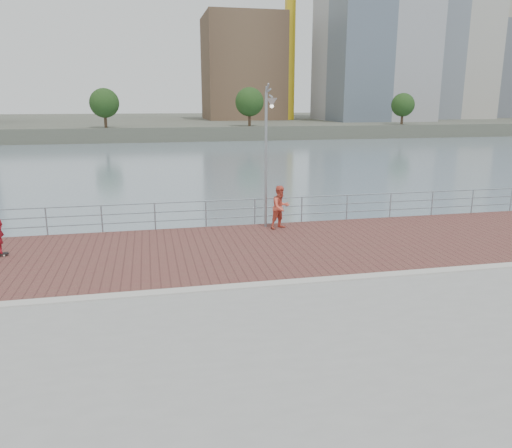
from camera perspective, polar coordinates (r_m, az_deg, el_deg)
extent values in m
plane|color=slate|center=(15.10, 1.65, -14.08)|extent=(400.00, 400.00, 0.00)
cube|color=gray|center=(10.52, 8.70, -21.69)|extent=(40.00, 24.00, 2.00)
cube|color=brown|center=(17.60, -1.10, -2.84)|extent=(40.00, 6.80, 0.02)
cube|color=#B7B5AD|center=(14.26, 1.71, -6.87)|extent=(40.00, 0.40, 0.06)
cube|color=#4C5142|center=(135.59, -11.03, 11.27)|extent=(320.00, 95.00, 2.50)
cylinder|color=#8C9EA8|center=(20.82, -22.83, 0.24)|extent=(0.06, 0.06, 1.10)
cylinder|color=#8C9EA8|center=(20.53, -17.20, 0.54)|extent=(0.06, 0.06, 1.10)
cylinder|color=#8C9EA8|center=(20.44, -11.47, 0.83)|extent=(0.06, 0.06, 1.10)
cylinder|color=#8C9EA8|center=(20.56, -5.75, 1.12)|extent=(0.06, 0.06, 1.10)
cylinder|color=#8C9EA8|center=(20.88, -0.14, 1.39)|extent=(0.06, 0.06, 1.10)
cylinder|color=#8C9EA8|center=(21.39, 5.24, 1.64)|extent=(0.06, 0.06, 1.10)
cylinder|color=#8C9EA8|center=(22.09, 10.33, 1.86)|extent=(0.06, 0.06, 1.10)
cylinder|color=#8C9EA8|center=(22.94, 15.08, 2.05)|extent=(0.06, 0.06, 1.10)
cylinder|color=#8C9EA8|center=(23.94, 19.47, 2.22)|extent=(0.06, 0.06, 1.10)
cylinder|color=#8C9EA8|center=(25.07, 23.48, 2.36)|extent=(0.06, 0.06, 1.10)
cylinder|color=#8C9EA8|center=(26.31, 27.12, 2.48)|extent=(0.06, 0.06, 1.10)
cylinder|color=#8C9EA8|center=(20.58, -2.94, 2.75)|extent=(39.00, 0.05, 0.05)
cylinder|color=#8C9EA8|center=(20.66, -2.93, 1.74)|extent=(39.00, 0.05, 0.05)
cylinder|color=#8C9EA8|center=(20.74, -2.92, 0.75)|extent=(39.00, 0.05, 0.05)
cylinder|color=gray|center=(20.11, 1.14, 7.15)|extent=(0.11, 0.11, 5.42)
cylinder|color=gray|center=(19.53, 1.50, 14.92)|extent=(0.07, 0.90, 0.07)
cone|color=#B2B2AD|center=(19.09, 1.82, 14.40)|extent=(0.40, 0.40, 0.32)
cylinder|color=beige|center=(18.73, -26.85, -3.21)|extent=(0.07, 0.06, 0.06)
cylinder|color=beige|center=(18.88, -26.88, -3.09)|extent=(0.07, 0.06, 0.06)
imported|color=#E55A43|center=(20.17, 2.83, 1.93)|extent=(1.05, 0.95, 1.75)
cube|color=gold|center=(123.26, 3.95, 23.49)|extent=(2.00, 2.00, 50.00)
cube|color=brown|center=(125.32, -1.56, 17.37)|extent=(18.00, 18.00, 23.97)
cube|color=#B2ADA3|center=(144.44, 21.11, 22.72)|extent=(20.00, 20.00, 57.35)
cube|color=#ADA38E|center=(162.53, 26.80, 19.69)|extent=(24.00, 22.00, 49.38)
cylinder|color=#473323|center=(90.22, -16.85, 11.71)|extent=(0.50, 0.50, 3.83)
sphere|color=#193814|center=(90.18, -16.95, 13.09)|extent=(4.93, 4.93, 4.93)
cylinder|color=#473323|center=(91.79, -0.75, 12.37)|extent=(0.50, 0.50, 3.99)
sphere|color=#193814|center=(91.76, -0.76, 13.79)|extent=(5.12, 5.12, 5.12)
cylinder|color=#473323|center=(102.08, 16.36, 11.83)|extent=(0.50, 0.50, 3.45)
sphere|color=#193814|center=(102.05, 16.44, 12.93)|extent=(4.43, 4.43, 4.43)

